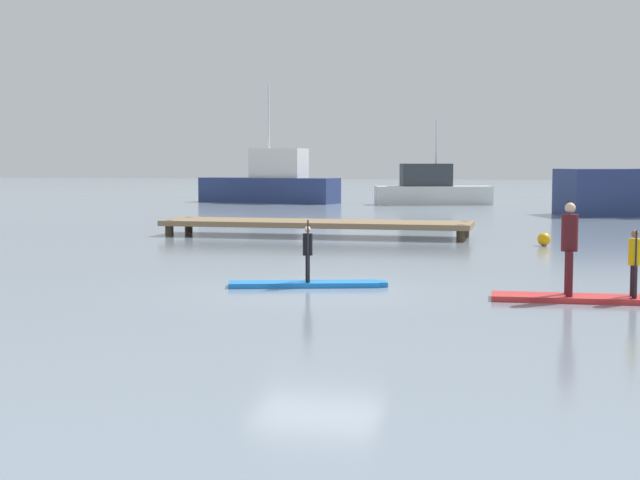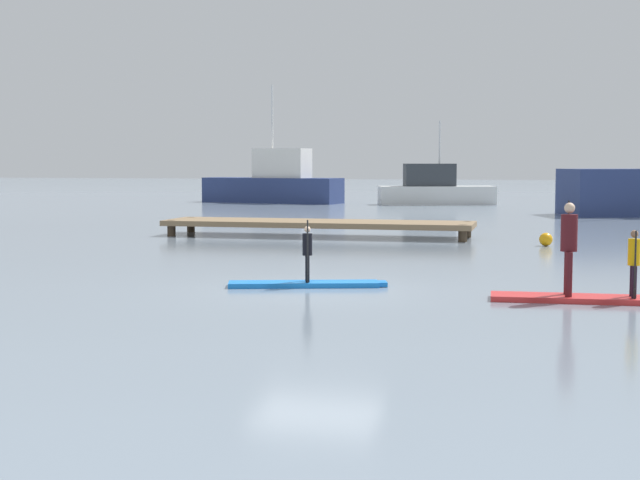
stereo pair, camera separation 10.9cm
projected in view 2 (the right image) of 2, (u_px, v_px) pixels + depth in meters
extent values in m
plane|color=gray|center=(317.00, 291.00, 18.01)|extent=(240.00, 240.00, 0.00)
cube|color=blue|center=(304.00, 284.00, 18.59)|extent=(3.06, 1.40, 0.10)
cube|color=blue|center=(381.00, 284.00, 18.65)|extent=(0.34, 0.46, 0.09)
cylinder|color=black|center=(307.00, 268.00, 18.68)|extent=(0.08, 0.08, 0.53)
cylinder|color=black|center=(308.00, 269.00, 18.45)|extent=(0.08, 0.08, 0.53)
cylinder|color=black|center=(307.00, 244.00, 18.52)|extent=(0.24, 0.24, 0.44)
sphere|color=beige|center=(307.00, 229.00, 18.50)|extent=(0.13, 0.13, 0.13)
cylinder|color=black|center=(308.00, 251.00, 18.36)|extent=(0.03, 0.03, 1.26)
cube|color=black|center=(308.00, 278.00, 18.41)|extent=(0.07, 0.14, 0.18)
cube|color=red|center=(581.00, 299.00, 16.60)|extent=(3.24, 0.91, 0.10)
cylinder|color=#4C1419|center=(567.00, 272.00, 16.78)|extent=(0.12, 0.12, 0.80)
cylinder|color=#4C1419|center=(569.00, 275.00, 16.44)|extent=(0.12, 0.12, 0.80)
cylinder|color=#4C1419|center=(569.00, 233.00, 16.55)|extent=(0.31, 0.31, 0.66)
sphere|color=beige|center=(570.00, 208.00, 16.51)|extent=(0.19, 0.19, 0.19)
cylinder|color=black|center=(568.00, 247.00, 16.78)|extent=(0.03, 0.03, 1.71)
cube|color=black|center=(567.00, 289.00, 16.85)|extent=(0.04, 0.14, 0.18)
cylinder|color=black|center=(632.00, 280.00, 16.53)|extent=(0.09, 0.09, 0.57)
cylinder|color=black|center=(634.00, 282.00, 16.29)|extent=(0.09, 0.09, 0.57)
cylinder|color=#F2B20C|center=(634.00, 252.00, 16.36)|extent=(0.22, 0.22, 0.47)
sphere|color=#8C664C|center=(635.00, 234.00, 16.34)|extent=(0.14, 0.14, 0.14)
cylinder|color=black|center=(635.00, 265.00, 16.21)|extent=(0.03, 0.03, 1.20)
cube|color=black|center=(634.00, 294.00, 16.25)|extent=(0.04, 0.14, 0.18)
cube|color=silver|center=(437.00, 195.00, 54.96)|extent=(7.09, 3.70, 1.10)
cube|color=#33383D|center=(429.00, 175.00, 54.83)|extent=(3.26, 2.21, 1.34)
cylinder|color=silver|center=(440.00, 142.00, 54.70)|extent=(0.12, 0.12, 2.56)
cube|color=navy|center=(272.00, 190.00, 57.66)|extent=(9.23, 4.06, 1.55)
cube|color=white|center=(282.00, 163.00, 57.21)|extent=(3.67, 2.29, 1.82)
cylinder|color=silver|center=(272.00, 117.00, 57.26)|extent=(0.12, 0.12, 3.95)
cube|color=#846B4C|center=(318.00, 223.00, 31.11)|extent=(10.44, 2.40, 0.18)
cylinder|color=#473828|center=(171.00, 228.00, 31.39)|extent=(0.28, 0.28, 0.54)
cylinder|color=#473828|center=(191.00, 225.00, 33.13)|extent=(0.28, 0.28, 0.54)
cylinder|color=#473828|center=(463.00, 233.00, 29.11)|extent=(0.28, 0.28, 0.54)
cylinder|color=#473828|center=(467.00, 229.00, 30.86)|extent=(0.28, 0.28, 0.54)
sphere|color=orange|center=(546.00, 239.00, 27.63)|extent=(0.40, 0.40, 0.40)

